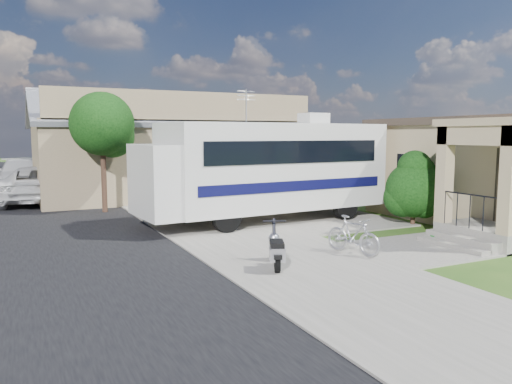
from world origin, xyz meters
name	(u,v)px	position (x,y,z in m)	size (l,w,h in m)	color
ground	(316,252)	(0.00, 0.00, 0.00)	(120.00, 120.00, 0.00)	#1F4813
sidewalk_slab	(169,204)	(-1.00, 10.00, 0.03)	(4.00, 80.00, 0.06)	slate
driveway_slab	(283,219)	(1.50, 4.50, 0.03)	(7.00, 6.00, 0.05)	slate
walk_slab	(433,247)	(3.00, -1.00, 0.03)	(4.00, 3.00, 0.05)	slate
house	(507,169)	(8.88, 1.43, 1.78)	(9.47, 7.80, 3.54)	tan
warehouse	(165,154)	(0.00, 13.97, 1.99)	(12.50, 8.40, 5.04)	#7F6F4F
street_tree_a	(105,127)	(-3.70, 9.05, 3.25)	(2.44, 2.40, 4.58)	black
street_tree_b	(75,127)	(-3.70, 19.05, 3.39)	(2.44, 2.40, 4.73)	black
street_tree_c	(61,133)	(-3.70, 28.05, 3.10)	(2.44, 2.40, 4.42)	black
motorhome	(266,167)	(0.83, 4.46, 1.88)	(8.72, 3.31, 4.38)	beige
shrub	(414,187)	(4.92, 1.80, 1.26)	(2.01, 1.92, 2.47)	black
scooter	(276,250)	(-1.75, -1.09, 0.45)	(0.83, 1.42, 0.99)	black
bicycle	(353,238)	(0.54, -0.80, 0.47)	(0.44, 1.55, 0.93)	#A9A9B0
pickup_truck	(37,184)	(-5.98, 13.19, 0.80)	(2.66, 5.76, 1.60)	silver
van	(22,174)	(-6.53, 19.42, 0.83)	(2.32, 5.70, 1.65)	silver
garden_hose	(437,239)	(3.67, -0.47, 0.08)	(0.37, 0.37, 0.17)	#13621B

